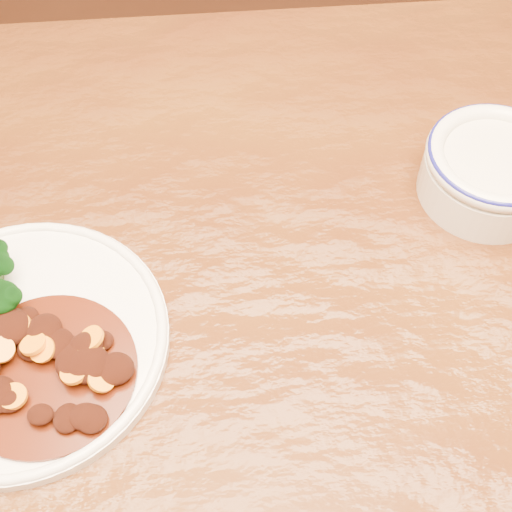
{
  "coord_description": "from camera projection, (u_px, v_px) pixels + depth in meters",
  "views": [
    {
      "loc": [
        -0.04,
        -0.31,
        1.29
      ],
      "look_at": [
        -0.05,
        0.06,
        0.77
      ],
      "focal_mm": 50.0,
      "sensor_mm": 36.0,
      "label": 1
    }
  ],
  "objects": [
    {
      "name": "dining_table",
      "position": [
        306.0,
        369.0,
        0.68
      ],
      "size": [
        1.6,
        1.07,
        0.75
      ],
      "rotation": [
        0.0,
        0.0,
        0.12
      ],
      "color": "#562F0F",
      "rests_on": "ground"
    },
    {
      "name": "dinner_plate",
      "position": [
        22.0,
        341.0,
        0.6
      ],
      "size": [
        0.25,
        0.25,
        0.02
      ],
      "rotation": [
        0.0,
        0.0,
        -0.43
      ],
      "color": "white",
      "rests_on": "dining_table"
    },
    {
      "name": "mince_stew",
      "position": [
        40.0,
        368.0,
        0.57
      ],
      "size": [
        0.15,
        0.15,
        0.02
      ],
      "color": "#441707",
      "rests_on": "dinner_plate"
    },
    {
      "name": "dip_bowl",
      "position": [
        492.0,
        169.0,
        0.68
      ],
      "size": [
        0.13,
        0.13,
        0.06
      ],
      "rotation": [
        0.0,
        0.0,
        -0.3
      ],
      "color": "silver",
      "rests_on": "dining_table"
    }
  ]
}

